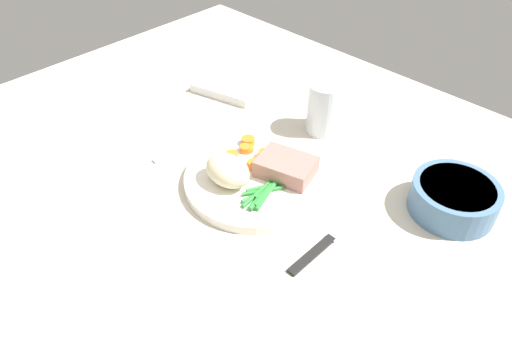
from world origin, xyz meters
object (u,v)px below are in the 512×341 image
Objects in this scene: knife at (335,235)px; fork at (191,141)px; dinner_plate at (256,179)px; napkin at (234,82)px; meat_portion at (286,167)px; salad_bowl at (454,197)px; water_glass at (324,111)px.

fork is at bearing 177.53° from knife.
napkin reaches higher than dinner_plate.
meat_portion is 0.69× the size of salad_bowl.
meat_portion is 0.53× the size of fork.
salad_bowl is at bearing -2.98° from napkin.
water_glass reaches higher than dinner_plate.
napkin is (-23.29, -0.64, -3.22)cm from water_glass.
knife is (32.31, -0.03, -0.00)cm from fork.
meat_portion is (3.12, 3.64, 2.26)cm from dinner_plate.
dinner_plate is at bearing -147.60° from salad_bowl.
dinner_plate is 19.78cm from water_glass.
dinner_plate is 1.81× the size of salad_bowl.
napkin is (-24.99, 18.78, 0.10)cm from dinner_plate.
dinner_plate is 1.39× the size of fork.
water_glass is (-1.70, 19.42, 3.32)cm from dinner_plate.
salad_bowl reaches higher than napkin.
knife is at bearing 4.13° from fork.
napkin is at bearing 177.02° from salad_bowl.
knife is 45.37cm from napkin.
meat_portion is at bearing 15.61° from fork.
water_glass reaches higher than meat_portion.
water_glass is (14.44, 19.68, 3.92)cm from fork.
water_glass is 0.75× the size of salad_bowl.
knife is (13.06, -3.92, -2.86)cm from meat_portion.
water_glass is at bearing 94.99° from dinner_plate.
salad_bowl reaches higher than fork.
water_glass is (-17.87, 19.71, 3.92)cm from knife.
knife is at bearing -24.85° from napkin.
meat_portion is at bearing -28.32° from napkin.
dinner_plate is 1.74× the size of napkin.
knife is (16.17, -0.29, -0.60)cm from dinner_plate.
water_glass is at bearing 173.13° from salad_bowl.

